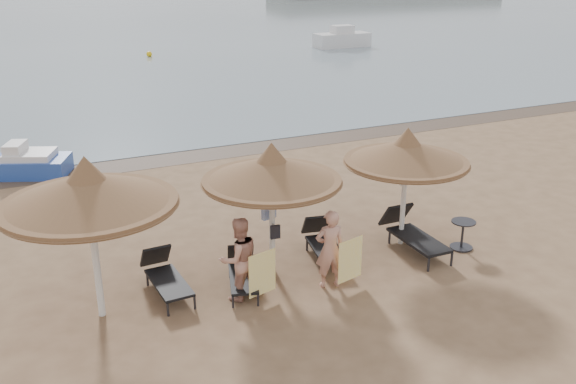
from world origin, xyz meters
The scene contains 19 objects.
ground centered at (0.00, 0.00, 0.00)m, with size 160.00×160.00×0.00m, color #8A684A.
sea centered at (0.00, 80.00, 0.01)m, with size 200.00×140.00×0.03m, color slate.
wet_sand_strip centered at (0.00, 9.40, 0.00)m, with size 200.00×1.60×0.01m, color #4E3E32.
palapa_left centered at (-4.07, 0.24, 2.57)m, with size 3.26×3.26×3.23m.
palapa_center centered at (-0.35, 0.50, 2.35)m, with size 2.97×2.97×2.95m.
palapa_right centered at (3.02, 0.52, 2.29)m, with size 2.90×2.90×2.88m.
lounger_far_left centered at (-2.70, 0.65, 0.37)m, with size 0.70×1.85×0.81m.
lounger_near_left centered at (-1.17, 0.20, 0.33)m, with size 1.02×1.75×0.74m.
lounger_near_right centered at (1.00, 0.68, 0.37)m, with size 0.94×1.92×0.82m.
lounger_far_right centered at (3.07, 0.17, 0.42)m, with size 0.71×2.09×0.93m.
side_table centered at (4.17, -0.31, 0.33)m, with size 0.57×0.57×0.69m.
person_left centered at (-1.41, -0.26, 1.01)m, with size 0.93×0.61×2.03m, color tan.
person_right centered at (0.46, -0.59, 0.99)m, with size 0.91×0.59×1.98m, color tan.
towel_left centered at (-1.06, -0.61, 0.64)m, with size 0.65×0.19×0.93m.
towel_right centered at (0.81, -0.84, 0.65)m, with size 0.65×0.18×0.93m.
bag_patterned centered at (-0.35, 0.68, 1.41)m, with size 0.36×0.21×0.43m.
bag_dark centered at (-0.35, 0.34, 1.01)m, with size 0.22×0.09×0.30m.
pedal_boat centered at (-4.65, 9.59, 0.39)m, with size 2.59×2.09×1.05m.
buoy_mid centered at (4.31, 31.46, 0.18)m, with size 0.36×0.36×0.36m, color yellow.
Camera 1 is at (-5.34, -11.05, 6.64)m, focal length 40.00 mm.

